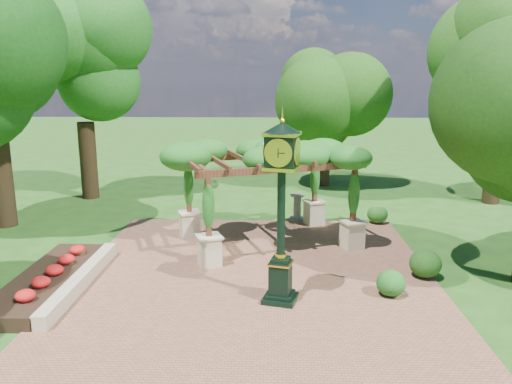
{
  "coord_description": "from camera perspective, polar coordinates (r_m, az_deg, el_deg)",
  "views": [
    {
      "loc": [
        0.49,
        -11.77,
        5.46
      ],
      "look_at": [
        0.0,
        2.5,
        2.2
      ],
      "focal_mm": 35.0,
      "sensor_mm": 36.0,
      "label": 1
    }
  ],
  "objects": [
    {
      "name": "tree_east_far",
      "position": [
        24.18,
        26.66,
        13.73
      ],
      "size": [
        5.62,
        5.62,
        9.27
      ],
      "color": "#312113",
      "rests_on": "ground"
    },
    {
      "name": "flower_bed",
      "position": [
        14.64,
        -22.67,
        -9.33
      ],
      "size": [
        1.5,
        5.0,
        0.36
      ],
      "primitive_type": "cube",
      "color": "red",
      "rests_on": "ground"
    },
    {
      "name": "shrub_front",
      "position": [
        13.34,
        15.17,
        -10.01
      ],
      "size": [
        0.92,
        0.92,
        0.67
      ],
      "primitive_type": "ellipsoid",
      "rotation": [
        0.0,
        0.0,
        -0.27
      ],
      "color": "#1B5618",
      "rests_on": "brick_plaza"
    },
    {
      "name": "pergola",
      "position": [
        16.33,
        1.45,
        3.72
      ],
      "size": [
        6.41,
        5.2,
        3.49
      ],
      "rotation": [
        0.0,
        0.0,
        0.37
      ],
      "color": "beige",
      "rests_on": "brick_plaza"
    },
    {
      "name": "ground",
      "position": [
        12.98,
        -0.39,
        -12.01
      ],
      "size": [
        120.0,
        120.0,
        0.0
      ],
      "primitive_type": "plane",
      "color": "#1E4714",
      "rests_on": "ground"
    },
    {
      "name": "border_wall",
      "position": [
        14.28,
        -19.34,
        -9.51
      ],
      "size": [
        0.35,
        5.0,
        0.4
      ],
      "primitive_type": "cube",
      "color": "#C6B793",
      "rests_on": "ground"
    },
    {
      "name": "brick_plaza",
      "position": [
        13.89,
        -0.22,
        -10.2
      ],
      "size": [
        10.0,
        12.0,
        0.04
      ],
      "primitive_type": "cube",
      "color": "brown",
      "rests_on": "ground"
    },
    {
      "name": "tree_west_far",
      "position": [
        24.03,
        -19.39,
        13.99
      ],
      "size": [
        4.64,
        4.64,
        9.09
      ],
      "color": "#2F2012",
      "rests_on": "ground"
    },
    {
      "name": "pedestal_clock",
      "position": [
        11.88,
        2.91,
        -0.52
      ],
      "size": [
        1.08,
        1.08,
        4.53
      ],
      "rotation": [
        0.0,
        0.0,
        -0.25
      ],
      "color": "black",
      "rests_on": "brick_plaza"
    },
    {
      "name": "shrub_mid",
      "position": [
        14.76,
        18.79,
        -7.76
      ],
      "size": [
        1.13,
        1.13,
        0.79
      ],
      "primitive_type": "ellipsoid",
      "rotation": [
        0.0,
        0.0,
        -0.37
      ],
      "color": "#1E4914",
      "rests_on": "brick_plaza"
    },
    {
      "name": "shrub_back",
      "position": [
        19.63,
        13.71,
        -2.48
      ],
      "size": [
        1.0,
        1.0,
        0.7
      ],
      "primitive_type": "ellipsoid",
      "rotation": [
        0.0,
        0.0,
        0.36
      ],
      "color": "#235C1A",
      "rests_on": "brick_plaza"
    },
    {
      "name": "tree_north",
      "position": [
        25.83,
        7.99,
        10.74
      ],
      "size": [
        3.95,
        3.95,
        6.65
      ],
      "color": "#342615",
      "rests_on": "ground"
    },
    {
      "name": "sundial",
      "position": [
        19.56,
        4.73,
        -1.99
      ],
      "size": [
        0.64,
        0.64,
        1.05
      ],
      "rotation": [
        0.0,
        0.0,
        -0.1
      ],
      "color": "gray",
      "rests_on": "ground"
    }
  ]
}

